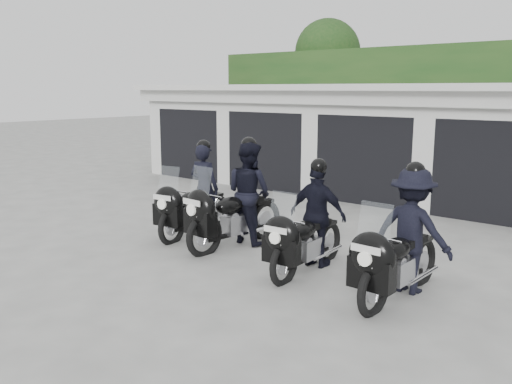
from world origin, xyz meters
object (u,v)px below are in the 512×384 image
Objects in this scene: police_bike_a at (195,197)px; police_bike_d at (406,238)px; police_bike_b at (241,199)px; police_bike_c at (312,222)px.

police_bike_d reaches higher than police_bike_a.
police_bike_d is at bearing -13.50° from police_bike_a.
police_bike_d is (3.41, -0.43, -0.04)m from police_bike_b.
police_bike_a is 2.97m from police_bike_c.
police_bike_a is 4.59m from police_bike_d.
police_bike_b is 1.12× the size of police_bike_c.
police_bike_d is at bearing -7.19° from police_bike_c.
police_bike_c is (2.96, -0.30, 0.01)m from police_bike_a.
police_bike_a is 1.17m from police_bike_b.
police_bike_a reaches higher than police_bike_c.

